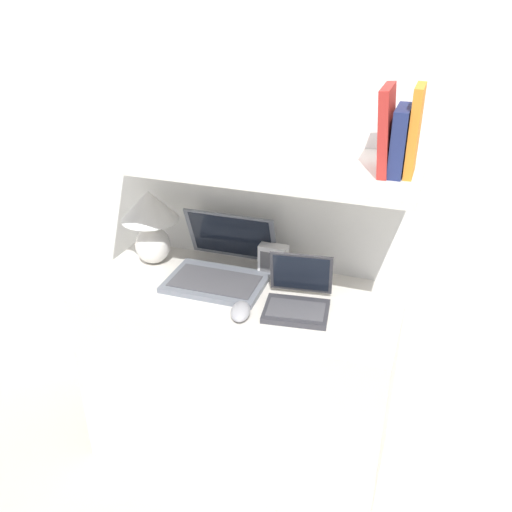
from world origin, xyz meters
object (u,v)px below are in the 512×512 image
laptop_small (298,298)px  computer_mouse (240,311)px  router_box (273,260)px  book_orange (415,131)px  table_lamp (150,219)px  book_navy (400,141)px  laptop_large (221,267)px  book_red (387,130)px

laptop_small → computer_mouse: (-0.17, -0.11, -0.02)m
router_box → book_orange: (0.46, -0.11, 0.56)m
computer_mouse → laptop_small: bearing=33.8°
table_lamp → router_box: size_ratio=2.46×
router_box → computer_mouse: bearing=-92.7°
book_orange → book_navy: (-0.04, 0.00, -0.03)m
laptop_large → book_navy: (0.60, -0.01, 0.54)m
table_lamp → book_navy: book_navy is taller
router_box → laptop_large: bearing=-152.4°
router_box → book_orange: bearing=-13.0°
book_orange → book_navy: 0.05m
computer_mouse → book_navy: bearing=25.3°
laptop_large → laptop_small: laptop_large is taller
laptop_small → computer_mouse: bearing=-146.2°
laptop_large → book_orange: bearing=-1.2°
table_lamp → book_orange: book_orange is taller
computer_mouse → book_orange: bearing=23.5°
book_orange → router_box: bearing=167.0°
computer_mouse → book_orange: 0.79m
laptop_small → book_orange: book_orange is taller
laptop_small → book_red: bearing=22.7°
laptop_small → book_red: 0.62m
laptop_small → book_red: (0.22, 0.09, 0.57)m
laptop_small → laptop_large: bearing=162.0°
router_box → book_navy: book_navy is taller
table_lamp → book_red: (0.86, -0.05, 0.43)m
laptop_small → book_orange: bearing=17.1°
laptop_large → book_red: size_ratio=1.44×
computer_mouse → book_orange: (0.47, 0.21, 0.60)m
laptop_small → book_orange: 0.66m
router_box → book_red: (0.38, -0.11, 0.55)m
book_orange → laptop_small: bearing=-162.9°
router_box → book_orange: size_ratio=0.47×
book_navy → book_red: book_red is taller
book_navy → book_red: size_ratio=0.77×
computer_mouse → book_navy: 0.74m
laptop_small → book_navy: book_navy is taller
computer_mouse → book_red: bearing=27.7°
laptop_small → computer_mouse: size_ratio=1.89×
table_lamp → book_red: 0.96m
laptop_large → router_box: bearing=27.6°
book_red → book_navy: bearing=0.0°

